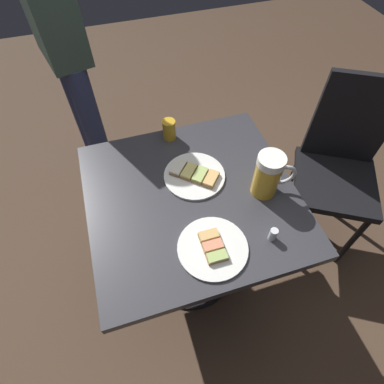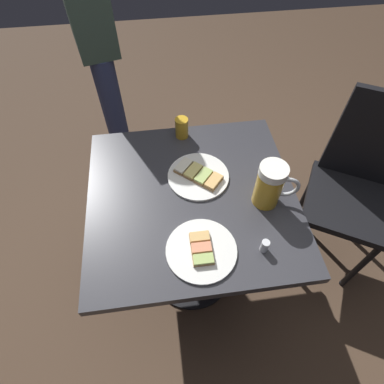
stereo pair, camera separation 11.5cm
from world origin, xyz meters
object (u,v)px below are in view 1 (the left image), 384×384
object	(u,v)px
beer_glass_small	(170,130)
salt_shaker	(273,234)
cafe_chair	(340,162)
beer_mug	(269,175)
patron_standing	(59,36)
plate_near	(214,247)
plate_far	(194,175)

from	to	relation	value
beer_glass_small	salt_shaker	world-z (taller)	beer_glass_small
salt_shaker	cafe_chair	distance (m)	0.69
beer_mug	cafe_chair	bearing A→B (deg)	-73.31
patron_standing	plate_near	bearing A→B (deg)	4.44
plate_near	patron_standing	xyz separation A→B (m)	(1.11, 0.37, 0.22)
plate_far	patron_standing	bearing A→B (deg)	26.68
plate_near	cafe_chair	bearing A→B (deg)	-67.20
plate_near	salt_shaker	xyz separation A→B (m)	(-0.02, -0.20, 0.02)
beer_glass_small	salt_shaker	size ratio (longest dim) A/B	1.76
plate_near	patron_standing	distance (m)	1.19
beer_mug	beer_glass_small	world-z (taller)	beer_mug
patron_standing	salt_shaker	bearing A→B (deg)	12.81
plate_far	patron_standing	size ratio (longest dim) A/B	0.15
plate_near	salt_shaker	distance (m)	0.20
beer_glass_small	cafe_chair	bearing A→B (deg)	-106.97
salt_shaker	plate_far	bearing A→B (deg)	26.54
beer_mug	patron_standing	distance (m)	1.14
plate_near	beer_glass_small	world-z (taller)	beer_glass_small
plate_far	salt_shaker	world-z (taller)	salt_shaker
plate_near	beer_glass_small	size ratio (longest dim) A/B	2.61
cafe_chair	patron_standing	size ratio (longest dim) A/B	0.58
plate_far	cafe_chair	xyz separation A→B (m)	(0.01, -0.73, -0.17)
salt_shaker	beer_mug	bearing A→B (deg)	-17.91
beer_glass_small	patron_standing	xyz separation A→B (m)	(0.55, 0.36, 0.19)
plate_near	cafe_chair	world-z (taller)	cafe_chair
plate_far	salt_shaker	bearing A→B (deg)	-153.46
plate_far	cafe_chair	bearing A→B (deg)	-89.47
salt_shaker	cafe_chair	bearing A→B (deg)	-58.58
plate_far	beer_glass_small	xyz separation A→B (m)	(0.24, 0.03, 0.04)
plate_near	plate_far	xyz separation A→B (m)	(0.31, -0.03, 0.00)
salt_shaker	cafe_chair	xyz separation A→B (m)	(0.34, -0.56, -0.19)
plate_near	cafe_chair	distance (m)	0.85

